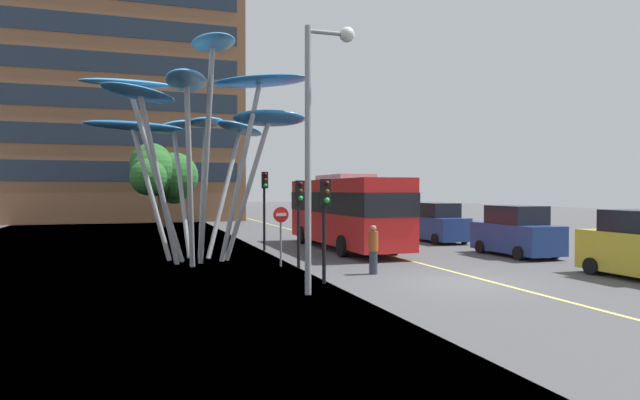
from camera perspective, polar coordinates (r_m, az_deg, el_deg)
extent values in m
cube|color=#4C4C4F|center=(18.30, 14.25, -8.42)|extent=(120.00, 240.00, 0.10)
cube|color=#9E998E|center=(15.68, -26.62, -9.99)|extent=(16.00, 240.00, 0.05)
cube|color=#E0D666|center=(18.86, 16.91, -8.01)|extent=(0.16, 144.00, 0.01)
cube|color=red|center=(27.46, 2.56, -1.14)|extent=(2.47, 10.86, 3.11)
cube|color=black|center=(27.45, 2.56, -0.23)|extent=(2.50, 10.96, 1.00)
cube|color=yellow|center=(32.52, -0.80, 1.41)|extent=(1.35, 0.10, 0.36)
cube|color=#B2B2B7|center=(27.45, 2.56, 2.36)|extent=(1.85, 3.80, 0.24)
cylinder|color=black|center=(31.12, 2.48, -3.51)|extent=(0.28, 0.96, 0.96)
cylinder|color=black|center=(30.34, -1.88, -3.63)|extent=(0.28, 0.96, 0.96)
cylinder|color=black|center=(25.31, 7.59, -4.57)|extent=(0.28, 0.96, 0.96)
cylinder|color=black|center=(24.34, 2.34, -4.78)|extent=(0.28, 0.96, 0.96)
cylinder|color=#9EA0A5|center=(23.32, -7.45, 1.12)|extent=(2.01, 0.53, 6.03)
ellipsoid|color=#2D7FD1|center=(23.55, -5.24, 8.41)|extent=(3.31, 2.23, 0.80)
cylinder|color=#9EA0A5|center=(25.07, -9.80, 0.94)|extent=(2.02, 2.21, 5.91)
ellipsoid|color=#388EDB|center=(26.32, -8.23, 7.31)|extent=(3.21, 3.30, 0.79)
cylinder|color=#9EA0A5|center=(25.31, -12.02, 1.27)|extent=(0.73, 2.29, 6.19)
ellipsoid|color=#388EDB|center=(26.55, -11.75, 7.88)|extent=(2.42, 3.75, 0.62)
cylinder|color=#9EA0A5|center=(25.70, -14.18, 1.05)|extent=(0.74, 2.81, 6.01)
ellipsoid|color=#4CA3E5|center=(27.15, -14.94, 7.31)|extent=(2.28, 3.41, 0.81)
cylinder|color=#9EA0A5|center=(24.05, -17.10, 0.68)|extent=(1.71, 0.89, 5.69)
ellipsoid|color=#2D7FD1|center=(24.51, -18.86, 7.27)|extent=(4.49, 2.86, 0.74)
cylinder|color=#9EA0A5|center=(23.07, -16.64, 2.53)|extent=(2.27, 0.48, 7.19)
ellipsoid|color=#4CA3E5|center=(23.30, -19.25, 11.32)|extent=(3.71, 1.55, 0.31)
cylinder|color=#9EA0A5|center=(21.88, -16.30, 1.77)|extent=(1.64, 1.51, 6.54)
ellipsoid|color=#4299E0|center=(21.54, -18.13, 10.43)|extent=(3.36, 3.23, 0.60)
cylinder|color=#9EA0A5|center=(20.89, -13.34, 2.25)|extent=(0.55, 1.78, 6.85)
ellipsoid|color=#4299E0|center=(20.47, -13.64, 11.86)|extent=(2.15, 4.05, 0.57)
cylinder|color=#9EA0A5|center=(21.30, -11.69, 4.07)|extent=(0.39, 2.83, 8.22)
ellipsoid|color=#4299E0|center=(20.65, -11.05, 15.65)|extent=(1.65, 3.69, 0.61)
cylinder|color=#9EA0A5|center=(22.84, -8.20, 2.89)|extent=(1.75, 0.94, 7.43)
ellipsoid|color=#2D7FD1|center=(23.07, -6.22, 12.12)|extent=(4.34, 3.17, 0.59)
cylinder|color=black|center=(17.32, 0.42, -3.27)|extent=(0.12, 0.12, 3.29)
cube|color=black|center=(17.14, 0.57, 0.85)|extent=(0.28, 0.24, 0.80)
sphere|color=#390706|center=(17.02, 0.71, 1.72)|extent=(0.18, 0.18, 0.18)
sphere|color=#3A2707|center=(17.01, 0.71, 0.85)|extent=(0.18, 0.18, 0.18)
sphere|color=green|center=(17.02, 0.71, -0.03)|extent=(0.18, 0.18, 0.18)
cylinder|color=black|center=(20.84, -2.23, -2.52)|extent=(0.12, 0.12, 3.30)
cube|color=black|center=(20.67, -2.12, 0.92)|extent=(0.28, 0.24, 0.80)
sphere|color=#390706|center=(20.54, -2.02, 1.65)|extent=(0.18, 0.18, 0.18)
sphere|color=#3A2707|center=(20.54, -2.02, 0.92)|extent=(0.18, 0.18, 0.18)
sphere|color=green|center=(20.54, -2.02, 0.20)|extent=(0.18, 0.18, 0.18)
cylinder|color=black|center=(26.87, -5.79, -1.18)|extent=(0.12, 0.12, 3.83)
cube|color=black|center=(26.72, -5.73, 2.06)|extent=(0.28, 0.24, 0.80)
sphere|color=#390706|center=(26.60, -5.67, 2.62)|extent=(0.18, 0.18, 0.18)
sphere|color=#3A2707|center=(26.59, -5.67, 2.06)|extent=(0.18, 0.18, 0.18)
sphere|color=green|center=(26.59, -5.67, 1.50)|extent=(0.18, 0.18, 0.18)
cylinder|color=black|center=(22.77, 29.66, -5.77)|extent=(0.20, 0.60, 0.60)
cylinder|color=black|center=(21.42, 26.25, -6.17)|extent=(0.20, 0.60, 0.60)
cube|color=navy|center=(26.19, 19.61, -3.71)|extent=(1.84, 4.40, 1.25)
cube|color=black|center=(26.13, 19.62, -1.45)|extent=(1.69, 2.42, 0.82)
cylinder|color=black|center=(27.87, 19.37, -4.47)|extent=(0.20, 0.60, 0.60)
cylinder|color=black|center=(26.79, 16.25, -4.68)|extent=(0.20, 0.60, 0.60)
cylinder|color=black|center=(25.77, 23.09, -4.94)|extent=(0.20, 0.60, 0.60)
cylinder|color=black|center=(24.61, 19.86, -5.20)|extent=(0.20, 0.60, 0.60)
cube|color=navy|center=(31.87, 12.06, -2.85)|extent=(1.78, 4.23, 1.25)
cube|color=black|center=(31.82, 12.07, -1.01)|extent=(1.64, 2.33, 0.79)
cylinder|color=black|center=(33.49, 12.24, -3.52)|extent=(0.20, 0.60, 0.60)
cylinder|color=black|center=(32.62, 9.54, -3.64)|extent=(0.20, 0.60, 0.60)
cylinder|color=black|center=(31.26, 14.69, -3.86)|extent=(0.20, 0.60, 0.60)
cylinder|color=black|center=(30.33, 11.85, -4.00)|extent=(0.20, 0.60, 0.60)
cylinder|color=gray|center=(15.49, -1.25, 4.10)|extent=(0.18, 0.18, 7.54)
cylinder|color=gray|center=(16.27, 0.80, 16.91)|extent=(1.17, 0.12, 0.12)
sphere|color=silver|center=(16.46, 2.81, 16.72)|extent=(0.44, 0.44, 0.44)
cylinder|color=brown|center=(40.51, -16.15, -1.08)|extent=(0.41, 0.41, 2.97)
sphere|color=#286028|center=(41.49, -16.09, 2.55)|extent=(2.96, 2.96, 2.96)
sphere|color=#286028|center=(41.67, -16.85, 3.43)|extent=(2.46, 2.46, 2.46)
sphere|color=#286028|center=(41.36, -14.83, 2.41)|extent=(3.44, 3.44, 3.44)
sphere|color=#286028|center=(39.35, -17.33, 2.27)|extent=(2.49, 2.49, 2.49)
sphere|color=#286028|center=(40.84, -16.74, 2.71)|extent=(3.33, 3.33, 3.33)
cylinder|color=brown|center=(45.95, -15.82, -1.04)|extent=(0.51, 0.51, 2.64)
sphere|color=#286028|center=(46.95, -16.98, 2.33)|extent=(2.91, 2.91, 2.91)
sphere|color=#286028|center=(45.39, -15.65, 2.98)|extent=(2.87, 2.87, 2.87)
sphere|color=#286028|center=(45.57, -14.84, 1.22)|extent=(2.54, 2.54, 2.54)
sphere|color=#286028|center=(45.51, -16.32, 2.24)|extent=(2.90, 2.90, 2.90)
sphere|color=#286028|center=(46.08, -17.06, 3.57)|extent=(3.37, 3.37, 3.37)
cylinder|color=#2D3342|center=(19.49, 5.53, -6.46)|extent=(0.29, 0.29, 0.81)
cylinder|color=#99471E|center=(19.41, 5.54, -4.27)|extent=(0.34, 0.34, 0.69)
sphere|color=#937056|center=(19.37, 5.54, -2.93)|extent=(0.22, 0.22, 0.22)
cylinder|color=gray|center=(21.29, -4.08, -3.81)|extent=(0.08, 0.08, 2.30)
cylinder|color=red|center=(21.21, -4.06, -1.52)|extent=(0.60, 0.03, 0.60)
cube|color=white|center=(21.18, -4.04, -1.53)|extent=(0.40, 0.04, 0.11)
cube|color=brown|center=(58.99, -22.25, 10.53)|extent=(27.38, 12.18, 25.53)
cube|color=#1E2838|center=(52.10, -22.67, 2.80)|extent=(25.74, 0.08, 1.79)
cube|color=#1E2838|center=(52.30, -22.69, 6.29)|extent=(25.74, 0.08, 1.79)
cube|color=#1E2838|center=(52.69, -22.71, 9.75)|extent=(25.74, 0.08, 1.79)
cube|color=#1E2838|center=(53.27, -22.74, 13.14)|extent=(25.74, 0.08, 1.79)
cube|color=#1E2838|center=(54.04, -22.76, 16.45)|extent=(25.74, 0.08, 1.79)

